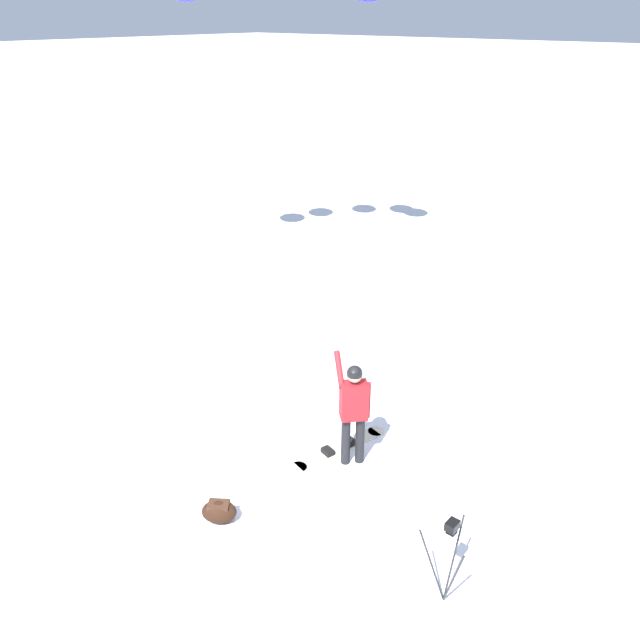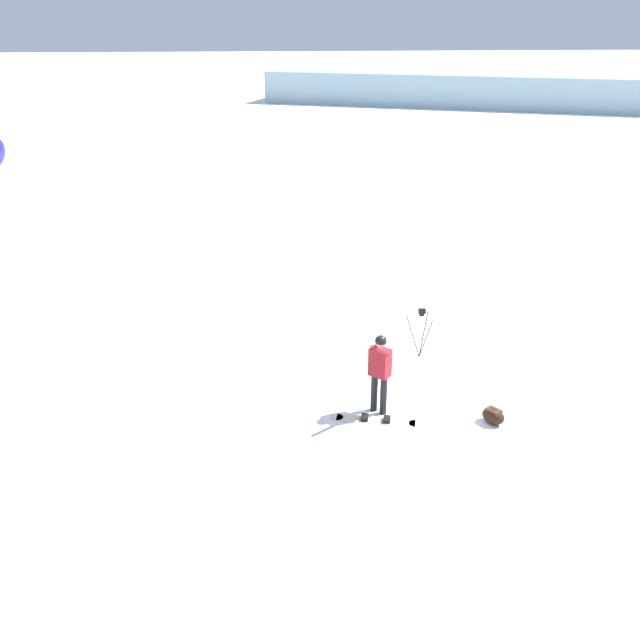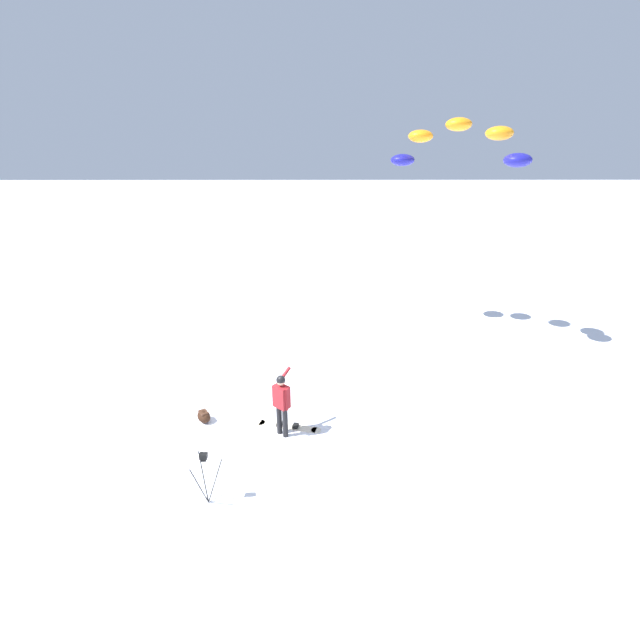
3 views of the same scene
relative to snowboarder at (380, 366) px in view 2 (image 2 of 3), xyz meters
The scene contains 6 objects.
ground_plane 1.28m from the snowboarder, 80.31° to the right, with size 300.00×300.00×0.00m, color white.
snowboarder is the anchor object (origin of this frame).
snowboard 1.08m from the snowboarder, 163.53° to the left, with size 0.65×1.78×0.10m.
gear_bag_large 2.43m from the snowboarder, 105.88° to the right, with size 0.58×0.54×0.31m.
camera_tripod 2.77m from the snowboarder, 30.00° to the right, with size 0.60×0.59×1.21m.
distant_ridge 55.84m from the snowboarder, 22.36° to the right, with size 27.13×45.09×2.71m.
Camera 2 is at (-12.39, 3.02, 7.41)m, focal length 39.76 mm.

